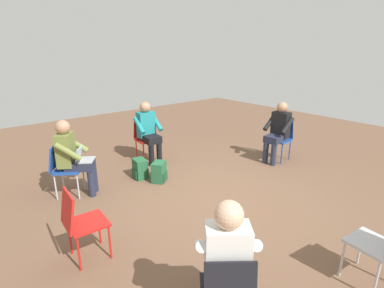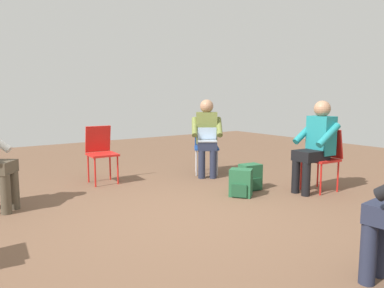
% 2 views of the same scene
% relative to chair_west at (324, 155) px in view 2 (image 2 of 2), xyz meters
% --- Properties ---
extents(ground_plane, '(14.00, 14.00, 0.00)m').
position_rel_chair_west_xyz_m(ground_plane, '(2.17, -0.08, -0.50)').
color(ground_plane, brown).
extents(chair_west, '(0.47, 0.43, 0.85)m').
position_rel_chair_west_xyz_m(chair_west, '(0.00, 0.00, 0.00)').
color(chair_west, red).
rests_on(chair_west, ground).
extents(chair_southwest, '(0.57, 0.58, 0.85)m').
position_rel_chair_west_xyz_m(chair_southwest, '(0.60, -1.86, 0.00)').
color(chair_southwest, '#1E4799').
rests_on(chair_southwest, ground).
extents(chair_south, '(0.43, 0.46, 0.85)m').
position_rel_chair_west_xyz_m(chair_south, '(2.32, -2.23, 0.00)').
color(chair_south, red).
rests_on(chair_south, ground).
extents(person_with_laptop, '(0.63, 0.64, 1.24)m').
position_rel_chair_west_xyz_m(person_with_laptop, '(0.70, -1.73, 0.20)').
color(person_with_laptop, '#23283D').
rests_on(person_with_laptop, ground).
extents(person_in_teal, '(0.54, 0.52, 1.24)m').
position_rel_chair_west_xyz_m(person_in_teal, '(0.17, -0.01, 0.20)').
color(person_in_teal, black).
rests_on(person_in_teal, ground).
extents(backpack_near_laptop_user, '(0.30, 0.27, 0.36)m').
position_rel_chair_west_xyz_m(backpack_near_laptop_user, '(0.80, -0.61, -0.34)').
color(backpack_near_laptop_user, '#235B38').
rests_on(backpack_near_laptop_user, ground).
extents(backpack_by_empty_chair, '(0.33, 0.34, 0.36)m').
position_rel_chair_west_xyz_m(backpack_by_empty_chair, '(1.14, -0.43, -0.34)').
color(backpack_by_empty_chair, '#235B38').
rests_on(backpack_by_empty_chair, ground).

